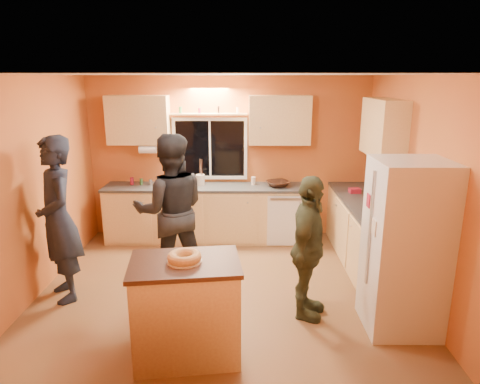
{
  "coord_description": "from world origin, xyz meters",
  "views": [
    {
      "loc": [
        0.24,
        -4.86,
        2.58
      ],
      "look_at": [
        0.2,
        0.4,
        1.15
      ],
      "focal_mm": 32.0,
      "sensor_mm": 36.0,
      "label": 1
    }
  ],
  "objects_px": {
    "person_right": "(308,248)",
    "person_center": "(171,210)",
    "refrigerator": "(405,247)",
    "person_left": "(58,220)",
    "island": "(186,309)"
  },
  "relations": [
    {
      "from": "person_right",
      "to": "person_center",
      "type": "bearing_deg",
      "value": 81.31
    },
    {
      "from": "person_center",
      "to": "refrigerator",
      "type": "bearing_deg",
      "value": 146.61
    },
    {
      "from": "refrigerator",
      "to": "person_right",
      "type": "relative_size",
      "value": 1.13
    },
    {
      "from": "refrigerator",
      "to": "person_left",
      "type": "relative_size",
      "value": 0.92
    },
    {
      "from": "person_left",
      "to": "person_right",
      "type": "bearing_deg",
      "value": 48.44
    },
    {
      "from": "person_center",
      "to": "person_right",
      "type": "height_order",
      "value": "person_center"
    },
    {
      "from": "island",
      "to": "person_center",
      "type": "bearing_deg",
      "value": 96.43
    },
    {
      "from": "island",
      "to": "person_left",
      "type": "xyz_separation_m",
      "value": [
        -1.61,
        1.11,
        0.49
      ]
    },
    {
      "from": "person_left",
      "to": "person_center",
      "type": "relative_size",
      "value": 1.02
    },
    {
      "from": "person_center",
      "to": "person_right",
      "type": "xyz_separation_m",
      "value": [
        1.6,
        -0.81,
        -0.16
      ]
    },
    {
      "from": "person_left",
      "to": "refrigerator",
      "type": "bearing_deg",
      "value": 47.41
    },
    {
      "from": "refrigerator",
      "to": "person_center",
      "type": "bearing_deg",
      "value": 158.3
    },
    {
      "from": "person_center",
      "to": "island",
      "type": "bearing_deg",
      "value": 92.17
    },
    {
      "from": "refrigerator",
      "to": "island",
      "type": "xyz_separation_m",
      "value": [
        -2.18,
        -0.51,
        -0.41
      ]
    },
    {
      "from": "person_right",
      "to": "island",
      "type": "bearing_deg",
      "value": 138.44
    }
  ]
}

